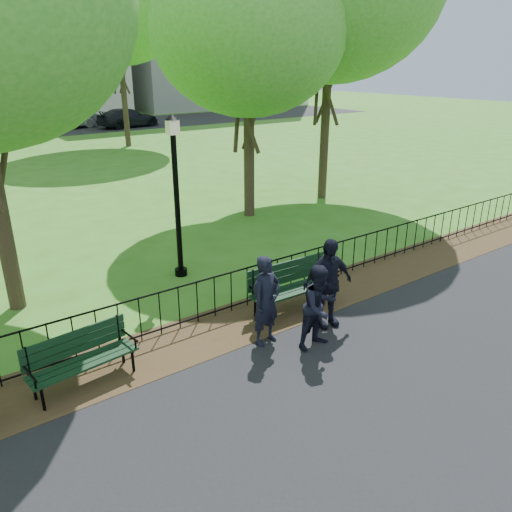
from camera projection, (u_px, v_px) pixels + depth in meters
ground at (319, 343)px, 9.21m from camera, size 120.00×120.00×0.00m
asphalt_path at (493, 451)px, 6.65m from camera, size 60.00×9.20×0.01m
dirt_strip at (269, 312)px, 10.33m from camera, size 60.00×1.60×0.01m
iron_fence at (255, 282)px, 10.53m from camera, size 24.06×0.06×1.00m
park_bench_main at (279, 284)px, 9.95m from camera, size 2.06×0.69×1.10m
park_bench_left_a at (80, 353)px, 7.87m from camera, size 1.76×0.71×0.97m
lamppost at (176, 192)px, 11.39m from camera, size 0.34×0.34×3.80m
tree_near_e at (248, 31)px, 14.80m from camera, size 5.87×5.87×8.19m
person_left at (267, 301)px, 8.92m from camera, size 0.67×0.49×1.69m
person_mid at (319, 307)px, 8.84m from camera, size 0.77×0.42×1.57m
person_right at (328, 283)px, 9.52m from camera, size 1.11×0.63×1.79m
sedan_silver at (66, 118)px, 37.90m from camera, size 5.37×2.99×1.68m
sedan_dark at (128, 118)px, 38.93m from camera, size 5.17×2.75×1.43m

